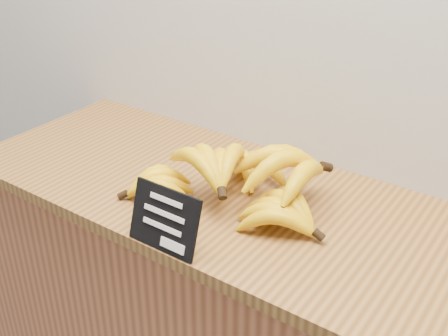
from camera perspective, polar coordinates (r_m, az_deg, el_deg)
counter_top at (r=1.30m, az=1.27°, el=-3.21°), size 1.36×0.54×0.03m
chalkboard_sign at (r=1.10m, az=-6.10°, el=-5.24°), size 0.16×0.04×0.12m
banana_pile at (r=1.23m, az=1.93°, el=-1.06°), size 0.50×0.36×0.13m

